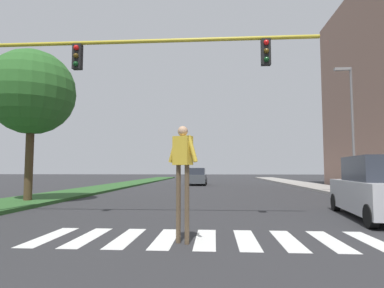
% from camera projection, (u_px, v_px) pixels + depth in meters
% --- Properties ---
extents(ground_plane, '(140.00, 140.00, 0.00)m').
position_uv_depth(ground_plane, '(212.00, 187.00, 28.30)').
color(ground_plane, '#2D2D30').
extents(crosswalk, '(7.65, 2.20, 0.01)m').
position_uv_depth(crosswalk, '(206.00, 239.00, 7.23)').
color(crosswalk, silver).
rests_on(crosswalk, ground_plane).
extents(median_strip, '(3.16, 64.00, 0.15)m').
position_uv_depth(median_strip, '(109.00, 187.00, 26.91)').
color(median_strip, '#2D5B28').
rests_on(median_strip, ground_plane).
extents(tree_mid, '(3.96, 3.96, 7.00)m').
position_uv_depth(tree_mid, '(32.00, 93.00, 15.17)').
color(tree_mid, '#4C3823').
rests_on(tree_mid, median_strip).
extents(sidewalk_right, '(3.00, 64.00, 0.15)m').
position_uv_depth(sidewalk_right, '(324.00, 188.00, 25.69)').
color(sidewalk_right, '#9E9991').
rests_on(sidewalk_right, ground_plane).
extents(traffic_light_gantry, '(10.78, 0.30, 6.00)m').
position_uv_depth(traffic_light_gantry, '(80.00, 78.00, 10.17)').
color(traffic_light_gantry, gold).
rests_on(traffic_light_gantry, median_strip).
extents(street_lamp_right, '(1.02, 0.24, 7.50)m').
position_uv_depth(street_lamp_right, '(351.00, 118.00, 19.15)').
color(street_lamp_right, slate).
rests_on(street_lamp_right, sidewalk_right).
extents(pedestrian_performer, '(0.70, 0.44, 2.49)m').
position_uv_depth(pedestrian_performer, '(183.00, 164.00, 6.93)').
color(pedestrian_performer, brown).
rests_on(pedestrian_performer, ground_plane).
extents(suv_crossing, '(2.44, 4.79, 1.97)m').
position_uv_depth(suv_crossing, '(380.00, 189.00, 10.16)').
color(suv_crossing, '#B7B7BC').
rests_on(suv_crossing, ground_plane).
extents(sedan_midblock, '(1.89, 4.44, 1.69)m').
position_uv_depth(sedan_midblock, '(197.00, 177.00, 32.10)').
color(sedan_midblock, '#474C51').
rests_on(sedan_midblock, ground_plane).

